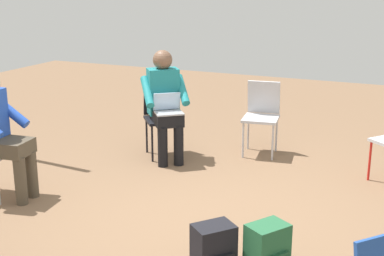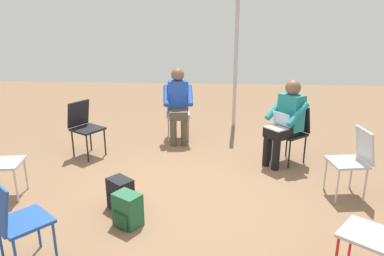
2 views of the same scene
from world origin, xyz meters
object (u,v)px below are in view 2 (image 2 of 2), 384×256
at_px(chair_southwest, 15,218).
at_px(person_with_laptop, 286,118).
at_px(chair_northeast, 293,129).
at_px(chair_northwest, 84,125).
at_px(backpack_near_laptop_user, 128,211).
at_px(chair_north, 178,110).
at_px(chair_east, 354,158).
at_px(chair_southeast, 379,231).
at_px(backpack_by_empty_chair, 121,195).
at_px(person_in_blue, 178,101).

distance_m(chair_southwest, person_with_laptop, 3.69).
height_order(chair_northeast, chair_northwest, same).
relative_size(chair_northwest, backpack_near_laptop_user, 2.36).
relative_size(chair_north, person_with_laptop, 0.69).
height_order(chair_northeast, chair_east, same).
bearing_deg(chair_northeast, backpack_near_laptop_user, 93.22).
bearing_deg(chair_southeast, backpack_near_laptop_user, 109.96).
height_order(chair_northwest, chair_southeast, same).
height_order(backpack_near_laptop_user, backpack_by_empty_chair, same).
distance_m(chair_southwest, chair_east, 3.70).
xyz_separation_m(chair_southeast, backpack_near_laptop_user, (-2.23, 0.74, -0.34)).
height_order(chair_north, backpack_near_laptop_user, chair_north).
distance_m(chair_southwest, chair_northwest, 2.67).
height_order(person_in_blue, backpack_by_empty_chair, person_in_blue).
relative_size(chair_east, backpack_near_laptop_user, 2.36).
height_order(chair_northwest, chair_east, same).
distance_m(chair_southeast, person_with_laptop, 2.53).
height_order(chair_southwest, backpack_near_laptop_user, chair_southwest).
bearing_deg(backpack_by_empty_chair, chair_east, 10.08).
distance_m(chair_north, backpack_by_empty_chair, 2.55).
xyz_separation_m(chair_east, person_in_blue, (-2.29, 1.84, 0.20)).
xyz_separation_m(chair_northwest, person_with_laptop, (3.01, -0.14, 0.20)).
xyz_separation_m(chair_southwest, person_in_blue, (1.06, 3.41, 0.20)).
relative_size(chair_east, backpack_by_empty_chair, 2.36).
bearing_deg(backpack_by_empty_chair, chair_northeast, 34.76).
height_order(chair_north, chair_northeast, same).
bearing_deg(chair_northwest, chair_southwest, 38.78).
xyz_separation_m(chair_northwest, backpack_by_empty_chair, (0.93, -1.57, -0.34)).
distance_m(chair_north, person_in_blue, 0.26).
bearing_deg(chair_southwest, backpack_near_laptop_user, 83.72).
height_order(chair_east, backpack_by_empty_chair, chair_east).
bearing_deg(person_with_laptop, chair_east, 175.43).
height_order(chair_southwest, chair_northeast, same).
bearing_deg(person_with_laptop, backpack_near_laptop_user, 93.43).
relative_size(chair_northeast, chair_east, 1.00).
xyz_separation_m(person_in_blue, backpack_by_empty_chair, (-0.43, -2.32, -0.54)).
bearing_deg(chair_southeast, chair_east, 26.28).
height_order(chair_east, person_with_laptop, person_with_laptop).
relative_size(chair_east, person_in_blue, 0.69).
height_order(chair_east, backpack_near_laptop_user, chair_east).
bearing_deg(chair_north, chair_northwest, 27.21).
relative_size(chair_southwest, chair_east, 1.00).
relative_size(chair_northeast, chair_southeast, 1.00).
xyz_separation_m(chair_northeast, chair_northwest, (-3.14, 0.03, 0.00)).
relative_size(chair_northeast, backpack_by_empty_chair, 2.36).
bearing_deg(person_in_blue, chair_southeast, 112.69).
xyz_separation_m(chair_southwest, chair_northeast, (2.83, 2.61, 0.00)).
bearing_deg(person_in_blue, chair_northeast, 148.71).
bearing_deg(backpack_near_laptop_user, chair_southeast, -18.37).
bearing_deg(chair_east, chair_southwest, 106.80).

